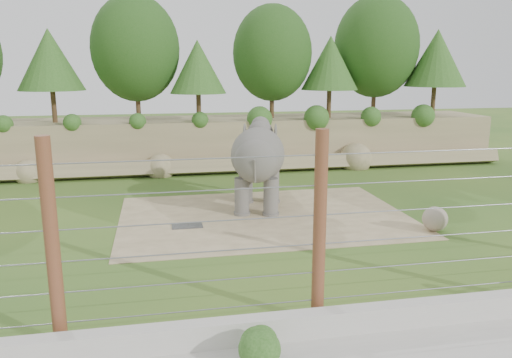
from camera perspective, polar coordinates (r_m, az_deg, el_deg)
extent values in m
plane|color=#2E5820|center=(14.75, 1.52, -7.75)|extent=(90.00, 90.00, 0.00)
cube|color=#847754|center=(26.94, -4.55, 4.28)|extent=(30.00, 4.00, 2.50)
cube|color=#847754|center=(24.84, -3.89, 1.48)|extent=(30.00, 1.37, 1.07)
cylinder|color=#3F2B19|center=(26.51, -22.09, 7.70)|extent=(0.24, 0.24, 1.58)
sphere|color=#194813|center=(26.45, -22.48, 12.31)|extent=(3.60, 3.60, 3.60)
cylinder|color=#3F2B19|center=(26.55, -13.34, 8.67)|extent=(0.24, 0.24, 1.92)
sphere|color=#194813|center=(26.52, -13.63, 14.30)|extent=(4.40, 4.40, 4.40)
cylinder|color=#3F2B19|center=(25.44, -6.56, 8.17)|extent=(0.24, 0.24, 1.40)
sphere|color=#194813|center=(25.37, -6.67, 12.45)|extent=(3.20, 3.20, 3.20)
cylinder|color=#3F2B19|center=(27.03, 1.83, 8.95)|extent=(0.24, 0.24, 1.82)
sphere|color=#194813|center=(26.98, 1.87, 14.19)|extent=(4.16, 4.16, 4.16)
cylinder|color=#3F2B19|center=(27.30, 8.33, 8.53)|extent=(0.24, 0.24, 1.50)
sphere|color=#194813|center=(27.23, 8.47, 12.82)|extent=(3.44, 3.44, 3.44)
cylinder|color=#3F2B19|center=(29.33, 13.30, 9.11)|extent=(0.24, 0.24, 2.03)
sphere|color=#194813|center=(29.30, 13.58, 14.49)|extent=(4.64, 4.64, 4.64)
cylinder|color=#3F2B19|center=(29.65, 19.59, 8.39)|extent=(0.24, 0.24, 1.64)
sphere|color=#194813|center=(29.60, 19.91, 12.69)|extent=(3.76, 3.76, 3.76)
cube|color=#917D59|center=(17.62, 0.97, -4.29)|extent=(10.00, 7.00, 0.02)
cube|color=#262628|center=(16.68, -7.87, -5.31)|extent=(1.00, 0.60, 0.03)
sphere|color=gray|center=(16.94, 19.77, -4.31)|extent=(0.80, 0.80, 0.80)
cube|color=#BCB7AF|center=(10.25, 7.90, -15.94)|extent=(26.00, 0.35, 0.50)
cylinder|color=brown|center=(9.71, -22.25, -7.16)|extent=(0.26, 0.26, 4.00)
cylinder|color=brown|center=(9.99, 7.27, -5.74)|extent=(0.26, 0.26, 4.00)
cylinder|color=gray|center=(10.56, 7.04, -13.50)|extent=(20.00, 0.02, 0.02)
cylinder|color=gray|center=(10.31, 7.13, -10.50)|extent=(20.00, 0.02, 0.02)
cylinder|color=gray|center=(10.09, 7.23, -7.36)|extent=(20.00, 0.02, 0.02)
cylinder|color=gray|center=(9.90, 7.32, -4.09)|extent=(20.00, 0.02, 0.02)
cylinder|color=gray|center=(9.75, 7.42, -0.71)|extent=(20.00, 0.02, 0.02)
cylinder|color=gray|center=(9.63, 7.52, 2.76)|extent=(20.00, 0.02, 0.02)
sphere|color=#265418|center=(9.19, 0.99, -18.62)|extent=(0.70, 0.70, 0.70)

